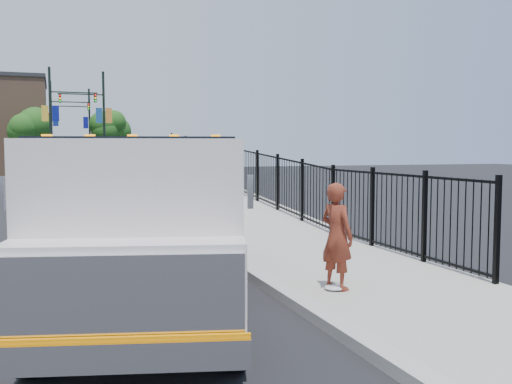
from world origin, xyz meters
name	(u,v)px	position (x,y,z in m)	size (l,w,h in m)	color
ground	(258,281)	(0.00, 0.00, 0.00)	(120.00, 120.00, 0.00)	black
sidewalk	(414,296)	(1.93, -2.00, 0.06)	(3.55, 12.00, 0.12)	#9E998E
curb	(304,305)	(0.00, -2.00, 0.08)	(0.30, 12.00, 0.16)	#ADAAA3
ramp	(184,201)	(2.12, 16.00, 0.00)	(3.95, 24.00, 1.70)	#9E998E
iron_fence	(240,186)	(3.55, 12.00, 0.90)	(0.10, 28.00, 1.80)	black
truck	(155,213)	(-2.03, -1.00, 1.44)	(4.19, 7.84, 2.56)	black
worker	(337,236)	(0.84, -1.41, 0.99)	(0.63, 0.42, 1.74)	maroon
debris	(334,287)	(0.78, -1.46, 0.16)	(0.33, 0.33, 0.08)	silver
light_pole_0	(55,120)	(-3.29, 32.77, 4.36)	(3.78, 0.22, 8.00)	black
light_pole_1	(100,121)	(-0.19, 34.02, 4.36)	(3.77, 0.22, 8.00)	black
light_pole_2	(55,125)	(-3.27, 41.73, 4.36)	(3.77, 0.22, 8.00)	black
light_pole_3	(86,127)	(-0.47, 47.02, 4.36)	(3.78, 0.22, 8.00)	black
tree_0	(35,127)	(-4.74, 36.75, 3.95)	(2.69, 2.69, 5.34)	#382314
tree_1	(107,130)	(0.85, 40.33, 3.93)	(2.38, 2.38, 5.19)	#382314
tree_2	(33,132)	(-5.20, 48.35, 3.95)	(2.72, 2.72, 5.36)	#382314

